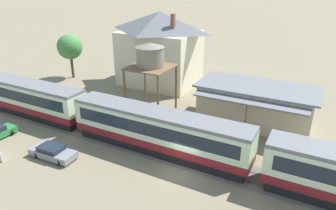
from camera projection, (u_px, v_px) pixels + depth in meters
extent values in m
plane|color=#7A7056|center=(181.00, 171.00, 26.69)|extent=(600.00, 600.00, 0.00)
cylinder|color=black|center=(302.00, 193.00, 23.29)|extent=(0.90, 0.18, 0.90)
cylinder|color=black|center=(304.00, 182.00, 24.45)|extent=(0.90, 0.18, 0.90)
cube|color=maroon|center=(158.00, 139.00, 29.27)|extent=(18.34, 3.02, 0.80)
cube|color=beige|center=(158.00, 125.00, 28.67)|extent=(18.34, 3.02, 2.28)
cube|color=#192330|center=(158.00, 124.00, 28.62)|extent=(16.87, 3.06, 1.28)
cube|color=slate|center=(158.00, 113.00, 28.16)|extent=(18.34, 2.84, 0.30)
cube|color=black|center=(158.00, 147.00, 29.60)|extent=(17.60, 2.60, 0.88)
cylinder|color=black|center=(214.00, 167.00, 26.41)|extent=(0.90, 0.18, 0.90)
cylinder|color=black|center=(219.00, 159.00, 27.57)|extent=(0.90, 0.18, 0.90)
cylinder|color=black|center=(105.00, 136.00, 31.63)|extent=(0.90, 0.18, 0.90)
cylinder|color=black|center=(114.00, 130.00, 32.80)|extent=(0.90, 0.18, 0.90)
cube|color=maroon|center=(25.00, 103.00, 37.62)|extent=(18.34, 3.02, 0.80)
cube|color=beige|center=(22.00, 92.00, 37.02)|extent=(18.34, 3.02, 2.28)
cube|color=#192330|center=(22.00, 91.00, 36.97)|extent=(16.87, 3.06, 1.28)
cube|color=slate|center=(20.00, 82.00, 36.51)|extent=(18.34, 2.84, 0.30)
cube|color=black|center=(26.00, 109.00, 37.95)|extent=(17.60, 2.60, 0.88)
cylinder|color=black|center=(56.00, 122.00, 34.76)|extent=(0.90, 0.18, 0.90)
cylinder|color=black|center=(65.00, 117.00, 35.92)|extent=(0.90, 0.18, 0.90)
cylinder|color=black|center=(1.00, 99.00, 41.15)|extent=(0.90, 0.18, 0.90)
cube|color=#665B51|center=(175.00, 155.00, 28.96)|extent=(98.99, 3.60, 0.01)
cube|color=#4C4238|center=(172.00, 159.00, 28.37)|extent=(98.99, 0.12, 0.04)
cube|color=#4C4238|center=(179.00, 152.00, 29.53)|extent=(98.99, 0.12, 0.04)
cube|color=beige|center=(255.00, 105.00, 34.79)|extent=(12.36, 6.06, 4.38)
cube|color=slate|center=(258.00, 87.00, 33.89)|extent=(13.35, 6.55, 0.20)
cube|color=slate|center=(249.00, 102.00, 30.97)|extent=(11.87, 1.60, 0.16)
cylinder|color=brown|center=(245.00, 122.00, 31.28)|extent=(0.14, 0.14, 3.90)
cube|color=beige|center=(160.00, 58.00, 47.19)|extent=(11.40, 8.65, 8.33)
pyramid|color=slate|center=(159.00, 21.00, 44.99)|extent=(12.31, 9.34, 2.91)
cube|color=brown|center=(173.00, 23.00, 42.15)|extent=(0.56, 0.56, 2.61)
cylinder|color=brown|center=(176.00, 88.00, 37.86)|extent=(0.28, 0.28, 5.92)
cylinder|color=brown|center=(145.00, 83.00, 39.85)|extent=(0.28, 0.28, 5.92)
cylinder|color=brown|center=(158.00, 100.00, 34.12)|extent=(0.28, 0.28, 5.92)
cylinder|color=brown|center=(125.00, 94.00, 36.11)|extent=(0.28, 0.28, 5.92)
cube|color=brown|center=(151.00, 67.00, 35.79)|extent=(5.11, 5.11, 0.16)
cylinder|color=slate|center=(150.00, 57.00, 35.30)|extent=(3.32, 3.32, 2.34)
cone|color=slate|center=(150.00, 45.00, 34.74)|extent=(3.49, 3.49, 0.50)
cylinder|color=black|center=(11.00, 132.00, 32.61)|extent=(0.62, 0.20, 0.62)
cylinder|color=black|center=(3.00, 129.00, 33.29)|extent=(0.62, 0.20, 0.62)
cube|color=gray|center=(53.00, 153.00, 28.46)|extent=(4.69, 2.03, 0.64)
cube|color=#192330|center=(51.00, 148.00, 28.31)|extent=(2.38, 1.67, 0.40)
cylinder|color=black|center=(59.00, 163.00, 27.30)|extent=(0.62, 0.20, 0.62)
cylinder|color=black|center=(71.00, 154.00, 28.64)|extent=(0.62, 0.20, 0.62)
cylinder|color=black|center=(36.00, 155.00, 28.42)|extent=(0.62, 0.20, 0.62)
cylinder|color=black|center=(49.00, 147.00, 29.76)|extent=(0.62, 0.20, 0.62)
cylinder|color=#4C3823|center=(72.00, 66.00, 50.84)|extent=(0.43, 0.43, 4.05)
sphere|color=#427F3D|center=(70.00, 47.00, 49.56)|extent=(4.12, 4.12, 4.12)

